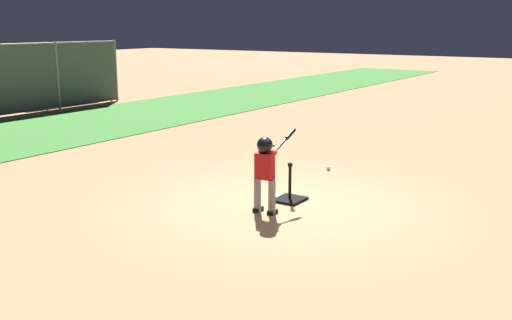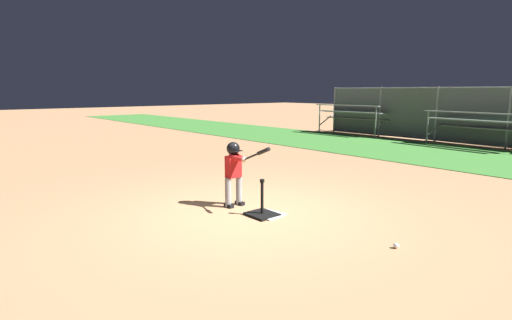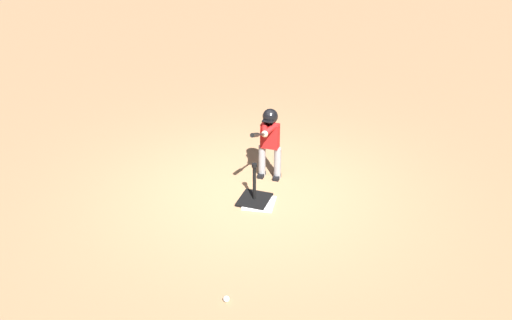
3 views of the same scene
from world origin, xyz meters
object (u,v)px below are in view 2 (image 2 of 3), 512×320
batting_tee (262,211)px  bleachers_left_center (487,129)px  batter_child (235,166)px  bleachers_far_right (359,119)px  baseball (396,246)px

batting_tee → bleachers_left_center: bleachers_left_center is taller
batter_child → bleachers_far_right: bearing=116.2°
batter_child → baseball: bearing=8.4°
batter_child → bleachers_left_center: (-0.17, 11.65, -0.08)m
batting_tee → bleachers_far_right: 13.46m
batter_child → bleachers_far_right: size_ratio=0.34×
batter_child → baseball: (2.87, 0.43, -0.69)m
batter_child → bleachers_left_center: bleachers_left_center is taller
batting_tee → bleachers_far_right: bearing=118.9°
batter_child → baseball: size_ratio=15.45×
batting_tee → bleachers_left_center: 11.69m
bleachers_far_right → bleachers_left_center: 5.62m
batting_tee → batter_child: (-0.71, -0.01, 0.65)m
bleachers_far_right → bleachers_left_center: bearing=-1.4°
baseball → bleachers_left_center: (-3.04, 11.22, 0.60)m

